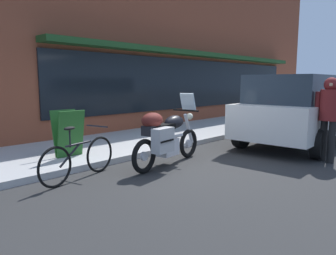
% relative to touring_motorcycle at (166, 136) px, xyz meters
% --- Properties ---
extents(ground_plane, '(80.00, 80.00, 0.00)m').
position_rel_touring_motorcycle_xyz_m(ground_plane, '(0.42, -0.20, -0.60)').
color(ground_plane, '#2C2C2C').
extents(storefront_building, '(18.72, 0.90, 7.48)m').
position_rel_touring_motorcycle_xyz_m(storefront_building, '(5.78, 3.81, 3.06)').
color(storefront_building, brown).
rests_on(storefront_building, ground_plane).
extents(sidewalk_curb, '(30.00, 2.81, 0.12)m').
position_rel_touring_motorcycle_xyz_m(sidewalk_curb, '(9.42, 2.24, -0.54)').
color(sidewalk_curb, '#ABABAB').
rests_on(sidewalk_curb, ground_plane).
extents(touring_motorcycle, '(2.10, 0.84, 1.39)m').
position_rel_touring_motorcycle_xyz_m(touring_motorcycle, '(0.00, 0.00, 0.00)').
color(touring_motorcycle, black).
rests_on(touring_motorcycle, ground_plane).
extents(parked_bicycle, '(1.62, 0.55, 0.92)m').
position_rel_touring_motorcycle_xyz_m(parked_bicycle, '(-1.59, 0.47, -0.24)').
color(parked_bicycle, black).
rests_on(parked_bicycle, ground_plane).
extents(parked_minivan, '(4.70, 2.16, 1.78)m').
position_rel_touring_motorcycle_xyz_m(parked_minivan, '(4.04, -0.99, 0.34)').
color(parked_minivan, silver).
rests_on(parked_minivan, ground_plane).
extents(pedestrian_walking, '(0.46, 0.55, 1.71)m').
position_rel_touring_motorcycle_xyz_m(pedestrian_walking, '(2.53, -2.13, 0.47)').
color(pedestrian_walking, black).
rests_on(pedestrian_walking, ground_plane).
extents(sandwich_board_sign, '(0.55, 0.41, 0.94)m').
position_rel_touring_motorcycle_xyz_m(sandwich_board_sign, '(-1.11, 1.67, -0.01)').
color(sandwich_board_sign, '#1E511E').
rests_on(sandwich_board_sign, sidewalk_curb).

